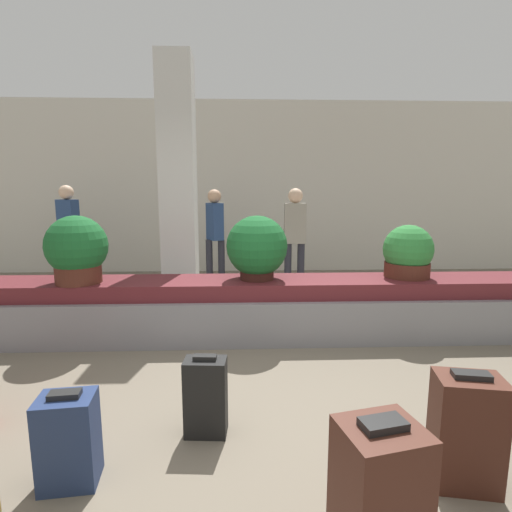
% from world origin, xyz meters
% --- Properties ---
extents(ground_plane, '(18.00, 18.00, 0.00)m').
position_xyz_m(ground_plane, '(0.00, 0.00, 0.00)').
color(ground_plane, '#6B6051').
extents(back_wall, '(18.00, 0.06, 3.20)m').
position_xyz_m(back_wall, '(0.00, 5.23, 1.60)').
color(back_wall, beige).
rests_on(back_wall, ground_plane).
extents(carousel, '(7.42, 0.77, 0.63)m').
position_xyz_m(carousel, '(0.00, 1.69, 0.30)').
color(carousel, gray).
rests_on(carousel, ground_plane).
extents(pillar, '(0.43, 0.43, 3.20)m').
position_xyz_m(pillar, '(-0.95, 2.72, 1.60)').
color(pillar, silver).
rests_on(pillar, ground_plane).
extents(suitcase_0, '(0.35, 0.33, 0.74)m').
position_xyz_m(suitcase_0, '(0.35, -1.14, 0.36)').
color(suitcase_0, '#472319').
rests_on(suitcase_0, ground_plane).
extents(suitcase_2, '(0.37, 0.30, 0.64)m').
position_xyz_m(suitcase_2, '(1.02, -0.57, 0.31)').
color(suitcase_2, '#472319').
rests_on(suitcase_2, ground_plane).
extents(suitcase_3, '(0.28, 0.19, 0.54)m').
position_xyz_m(suitcase_3, '(-0.39, -0.07, 0.26)').
color(suitcase_3, black).
rests_on(suitcase_3, ground_plane).
extents(suitcase_6, '(0.31, 0.25, 0.53)m').
position_xyz_m(suitcase_6, '(-1.09, -0.48, 0.25)').
color(suitcase_6, navy).
rests_on(suitcase_6, ground_plane).
extents(potted_plant_0, '(0.53, 0.53, 0.57)m').
position_xyz_m(potted_plant_0, '(1.65, 1.74, 0.89)').
color(potted_plant_0, '#4C2319').
rests_on(potted_plant_0, carousel).
extents(potted_plant_1, '(0.65, 0.65, 0.68)m').
position_xyz_m(potted_plant_1, '(0.01, 1.70, 0.96)').
color(potted_plant_1, '#381914').
rests_on(potted_plant_1, carousel).
extents(potted_plant_2, '(0.61, 0.61, 0.69)m').
position_xyz_m(potted_plant_2, '(-1.82, 1.60, 0.97)').
color(potted_plant_2, '#4C2319').
rests_on(potted_plant_2, carousel).
extents(traveler_0, '(0.36, 0.29, 1.64)m').
position_xyz_m(traveler_0, '(-2.96, 4.15, 0.98)').
color(traveler_0, '#282833').
rests_on(traveler_0, ground_plane).
extents(traveler_1, '(0.31, 0.37, 1.57)m').
position_xyz_m(traveler_1, '(-0.58, 4.07, 0.93)').
color(traveler_1, '#282833').
rests_on(traveler_1, ground_plane).
extents(traveler_2, '(0.33, 0.22, 1.59)m').
position_xyz_m(traveler_2, '(0.66, 3.54, 0.94)').
color(traveler_2, '#282833').
rests_on(traveler_2, ground_plane).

